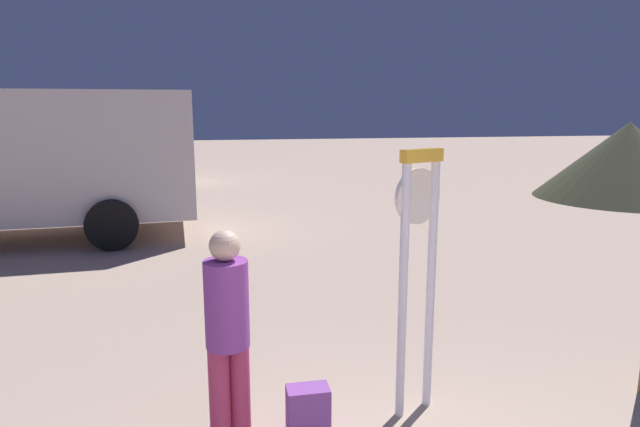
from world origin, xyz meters
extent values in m
cylinder|color=white|center=(0.37, 1.91, 1.04)|extent=(0.07, 0.07, 2.07)
cylinder|color=white|center=(0.65, 2.03, 1.04)|extent=(0.07, 0.07, 2.07)
cube|color=yellow|center=(0.51, 1.97, 2.12)|extent=(0.38, 0.22, 0.10)
cylinder|color=white|center=(0.50, 2.00, 1.80)|extent=(0.42, 0.20, 0.44)
cube|color=black|center=(0.49, 2.02, 1.80)|extent=(0.05, 0.03, 0.10)
cube|color=black|center=(0.49, 2.02, 1.80)|extent=(0.15, 0.07, 0.10)
cylinder|color=#B53460|center=(-0.93, 1.78, 0.40)|extent=(0.15, 0.15, 0.80)
cylinder|color=#B53460|center=(-1.08, 1.73, 0.40)|extent=(0.15, 0.15, 0.80)
cylinder|color=#853994|center=(-1.00, 1.75, 1.12)|extent=(0.32, 0.32, 0.63)
sphere|color=beige|center=(-1.00, 1.75, 1.54)|extent=(0.22, 0.22, 0.22)
cube|color=#83439A|center=(-0.43, 1.70, 0.22)|extent=(0.32, 0.19, 0.44)
cube|color=purple|center=(-0.43, 1.82, 0.15)|extent=(0.22, 0.04, 0.19)
cube|color=silver|center=(-3.82, 9.07, 1.61)|extent=(4.87, 2.67, 2.32)
cylinder|color=black|center=(-2.99, 10.33, 0.45)|extent=(0.91, 0.31, 0.90)
cylinder|color=black|center=(-2.84, 7.92, 0.45)|extent=(0.91, 0.31, 0.90)
cube|color=silver|center=(-4.56, 16.55, 1.70)|extent=(5.01, 2.77, 2.50)
cylinder|color=black|center=(-3.79, 17.79, 0.45)|extent=(0.92, 0.35, 0.90)
cylinder|color=black|center=(-3.54, 15.51, 0.45)|extent=(0.92, 0.35, 0.90)
cone|color=#3C3F29|center=(9.98, 11.03, 1.04)|extent=(4.70, 4.70, 2.08)
camera|label=1|loc=(-1.06, -1.99, 2.49)|focal=30.79mm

